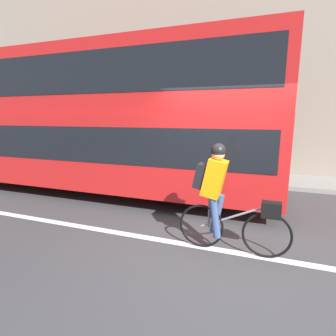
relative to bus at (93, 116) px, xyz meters
name	(u,v)px	position (x,y,z in m)	size (l,w,h in m)	color
ground_plane	(212,252)	(3.65, -2.33, -1.98)	(80.00, 80.00, 0.00)	#38383A
road_center_line	(213,249)	(3.65, -2.23, -1.98)	(50.00, 0.14, 0.01)	silver
sidewalk_curb	(240,178)	(3.65, 2.49, -1.92)	(60.00, 1.72, 0.12)	gray
building_facade	(248,68)	(3.65, 3.50, 1.55)	(60.00, 0.30, 7.07)	gray
bus	(93,116)	(0.00, 0.00, 0.00)	(9.42, 2.51, 3.55)	black
cyclist_on_bike	(222,195)	(3.75, -2.23, -1.11)	(1.62, 0.32, 1.62)	black
trash_bin	(158,156)	(0.87, 2.41, -1.37)	(0.57, 0.57, 1.00)	#262628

